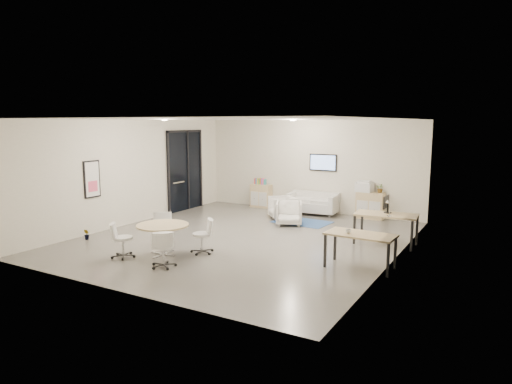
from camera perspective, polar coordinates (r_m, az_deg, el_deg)
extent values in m
cube|color=#5A5852|center=(12.54, -1.54, -7.59)|extent=(8.00, 9.00, 0.80)
cube|color=white|center=(12.05, -1.62, 11.00)|extent=(8.00, 9.00, 0.80)
cube|color=beige|center=(16.49, 7.30, 3.35)|extent=(8.00, 0.80, 3.20)
cube|color=beige|center=(8.39, -19.23, -2.19)|extent=(8.00, 0.80, 3.20)
cube|color=beige|center=(14.88, -16.23, 2.50)|extent=(0.80, 9.00, 3.20)
cube|color=beige|center=(10.56, 19.29, -0.04)|extent=(0.80, 9.00, 3.20)
cube|color=black|center=(16.45, -8.88, 2.69)|extent=(0.02, 1.90, 2.85)
cube|color=black|center=(16.35, -8.94, 7.52)|extent=(0.06, 1.90, 0.08)
cube|color=black|center=(15.74, -10.88, 2.37)|extent=(0.06, 0.08, 2.85)
cube|color=black|center=(17.15, -6.93, 2.97)|extent=(0.06, 0.08, 2.85)
cube|color=black|center=(16.55, -8.50, 2.73)|extent=(0.06, 0.07, 2.85)
cube|color=#B2B2B7|center=(16.11, -9.68, 1.20)|extent=(0.04, 0.60, 0.05)
cube|color=black|center=(13.51, -19.83, 1.52)|extent=(0.04, 0.54, 1.04)
cube|color=white|center=(13.49, -19.77, 1.52)|extent=(0.01, 0.46, 0.96)
cube|color=#E55173|center=(13.51, -19.71, 0.68)|extent=(0.01, 0.32, 0.30)
cube|color=black|center=(15.89, 8.38, 3.67)|extent=(0.98, 0.05, 0.58)
cube|color=#7E9EDA|center=(15.87, 8.35, 3.66)|extent=(0.90, 0.01, 0.50)
cylinder|color=#FFEAC6|center=(12.29, -11.37, 8.83)|extent=(0.14, 0.14, 0.03)
cylinder|color=#FFEAC6|center=(11.91, 4.66, 8.98)|extent=(0.14, 0.14, 0.03)
cylinder|color=#FFEAC6|center=(14.68, 4.55, 8.92)|extent=(0.14, 0.14, 0.03)
cube|color=tan|center=(16.88, 0.65, -0.48)|extent=(0.76, 0.38, 0.85)
cube|color=silver|center=(16.80, -0.20, -0.81)|extent=(0.32, 0.02, 0.51)
cube|color=silver|center=(16.64, 0.84, -0.91)|extent=(0.32, 0.02, 0.51)
cube|color=tan|center=(15.33, 14.08, -1.64)|extent=(0.87, 0.41, 0.87)
cube|color=silver|center=(15.20, 13.12, -2.02)|extent=(0.37, 0.02, 0.52)
cube|color=silver|center=(15.09, 14.58, -2.15)|extent=(0.37, 0.02, 0.52)
cube|color=red|center=(16.91, -0.05, 1.38)|extent=(0.04, 0.14, 0.22)
cube|color=#337FCC|center=(16.89, 0.12, 1.37)|extent=(0.04, 0.14, 0.22)
cube|color=gold|center=(16.86, 0.29, 1.35)|extent=(0.04, 0.14, 0.22)
cube|color=#4CB24C|center=(16.83, 0.46, 1.34)|extent=(0.04, 0.14, 0.22)
cube|color=#CC6619|center=(16.80, 0.62, 1.33)|extent=(0.04, 0.14, 0.22)
cube|color=purple|center=(16.78, 0.79, 1.32)|extent=(0.04, 0.14, 0.22)
cube|color=#E54C7F|center=(16.75, 0.97, 1.30)|extent=(0.04, 0.14, 0.22)
cube|color=teal|center=(16.72, 1.14, 1.29)|extent=(0.04, 0.14, 0.22)
cube|color=white|center=(15.29, 13.41, 0.60)|extent=(0.56, 0.48, 0.30)
cube|color=white|center=(15.27, 13.44, 1.28)|extent=(0.42, 0.36, 0.06)
cube|color=silver|center=(15.75, 7.04, -1.80)|extent=(1.75, 0.97, 0.32)
cube|color=silver|center=(16.00, 7.52, -0.50)|extent=(1.70, 0.32, 0.32)
cube|color=silver|center=(16.03, 4.51, -1.01)|extent=(0.21, 0.85, 0.63)
cube|color=silver|center=(15.45, 9.70, -1.47)|extent=(0.21, 0.85, 0.63)
cube|color=#2F4F91|center=(14.48, 5.77, -3.75)|extent=(1.79, 1.26, 0.01)
imported|color=silver|center=(14.92, 3.28, -1.81)|extent=(1.06, 1.07, 0.80)
imported|color=silver|center=(14.01, 4.15, -2.52)|extent=(1.00, 0.98, 0.79)
cube|color=tan|center=(12.12, 15.96, -2.74)|extent=(1.61, 0.92, 0.04)
cube|color=black|center=(12.08, 12.20, -4.59)|extent=(0.05, 0.05, 0.76)
cube|color=black|center=(11.75, 18.89, -5.25)|extent=(0.05, 0.05, 0.76)
cube|color=black|center=(12.70, 13.11, -3.98)|extent=(0.05, 0.05, 0.76)
cube|color=black|center=(12.38, 19.47, -4.58)|extent=(0.05, 0.05, 0.76)
cube|color=tan|center=(10.04, 12.94, -5.22)|extent=(1.48, 0.79, 0.04)
cube|color=black|center=(10.06, 8.63, -7.30)|extent=(0.05, 0.05, 0.72)
cube|color=black|center=(9.68, 16.18, -8.19)|extent=(0.05, 0.05, 0.72)
cube|color=black|center=(10.63, 9.85, -6.47)|extent=(0.05, 0.05, 0.72)
cube|color=black|center=(10.27, 17.01, -7.26)|extent=(0.05, 0.05, 0.72)
cylinder|color=black|center=(12.26, 16.14, -2.47)|extent=(0.20, 0.20, 0.02)
cube|color=black|center=(12.24, 16.16, -1.92)|extent=(0.04, 0.03, 0.24)
cube|color=black|center=(12.22, 15.96, -1.21)|extent=(0.03, 0.50, 0.32)
cylinder|color=tan|center=(10.96, -11.60, -4.09)|extent=(1.22, 1.22, 0.04)
cylinder|color=#B2B2B7|center=(11.04, -11.54, -5.98)|extent=(0.10, 0.10, 0.70)
cube|color=#B2B2B7|center=(11.13, -11.49, -7.65)|extent=(0.71, 0.06, 0.03)
cube|color=#B2B2B7|center=(11.13, -11.49, -7.65)|extent=(0.06, 0.71, 0.03)
imported|color=#3F7F3F|center=(15.17, 15.28, 0.33)|extent=(0.35, 0.37, 0.23)
imported|color=#3F7F3F|center=(13.09, -20.37, -5.34)|extent=(0.26, 0.33, 0.13)
imported|color=white|center=(10.00, 11.47, -4.77)|extent=(0.13, 0.10, 0.12)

